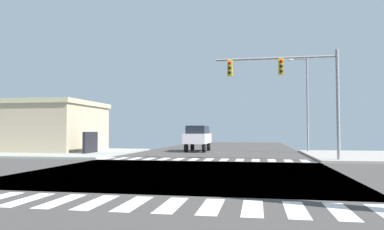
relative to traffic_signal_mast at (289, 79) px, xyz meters
name	(u,v)px	position (x,y,z in m)	size (l,w,h in m)	color
ground	(182,172)	(-5.34, -7.05, -5.11)	(90.00, 90.00, 0.05)	#423E3B
sidewalk_corner_nw	(60,152)	(-18.34, 4.95, -5.02)	(12.00, 12.00, 0.14)	#9D9E96
crosswalk_near	(115,203)	(-5.59, -14.35, -5.09)	(13.50, 2.00, 0.01)	white
crosswalk_far	(201,159)	(-5.59, 0.25, -5.09)	(13.50, 2.00, 0.01)	white
traffic_signal_mast	(289,79)	(0.00, 0.00, 0.00)	(7.54, 0.55, 6.85)	gray
street_lamp	(304,96)	(2.04, 9.11, -0.20)	(1.78, 0.32, 8.19)	gray
bank_building	(28,127)	(-22.53, 6.69, -2.84)	(13.90, 8.41, 4.49)	tan
suv_queued_1	(198,136)	(-7.34, 9.60, -3.70)	(1.96, 4.60, 2.34)	black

